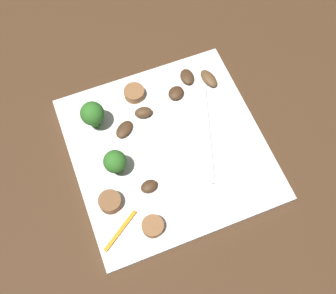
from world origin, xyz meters
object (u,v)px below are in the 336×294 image
pepper_strip_1 (120,231)px  mushroom_1 (124,129)px  mushroom_2 (187,77)px  mushroom_5 (176,93)px  sausage_slice_2 (134,93)px  mushroom_3 (209,78)px  mushroom_0 (143,112)px  plate (168,149)px  sausage_slice_0 (153,226)px  broccoli_floret_0 (115,162)px  sausage_slice_1 (110,202)px  mushroom_4 (149,186)px  broccoli_floret_1 (92,114)px  fork (211,157)px

pepper_strip_1 → mushroom_1: bearing=159.1°
mushroom_2 → mushroom_5: bearing=-51.7°
sausage_slice_2 → mushroom_3: (0.01, 0.11, -0.00)m
mushroom_0 → pepper_strip_1: 0.16m
plate → sausage_slice_0: sausage_slice_0 is taller
pepper_strip_1 → mushroom_0: bearing=150.2°
sausage_slice_0 → broccoli_floret_0: bearing=-169.4°
sausage_slice_1 → mushroom_0: size_ratio=1.17×
broccoli_floret_0 → pepper_strip_1: (0.08, -0.02, -0.02)m
sausage_slice_2 → mushroom_4: size_ratio=1.30×
mushroom_2 → mushroom_3: size_ratio=0.83×
mushroom_3 → pepper_strip_1: 0.24m
broccoli_floret_1 → sausage_slice_2: (-0.02, 0.06, -0.02)m
plate → fork: 0.06m
mushroom_1 → mushroom_3: size_ratio=0.89×
sausage_slice_2 → mushroom_1: size_ratio=0.99×
mushroom_2 → mushroom_3: 0.03m
broccoli_floret_0 → mushroom_3: 0.18m
sausage_slice_1 → pepper_strip_1: size_ratio=0.48×
broccoli_floret_0 → mushroom_4: bearing=38.3°
plate → pepper_strip_1: 0.12m
plate → mushroom_1: mushroom_1 is taller
plate → broccoli_floret_0: bearing=-85.1°
sausage_slice_2 → mushroom_4: 0.14m
sausage_slice_0 → plate: bearing=149.0°
sausage_slice_2 → broccoli_floret_1: bearing=-69.1°
mushroom_3 → mushroom_4: same height
mushroom_5 → fork: bearing=3.9°
mushroom_2 → mushroom_3: bearing=62.4°
sausage_slice_2 → mushroom_2: size_ratio=1.07×
mushroom_5 → pepper_strip_1: 0.20m
mushroom_2 → mushroom_3: mushroom_3 is taller
broccoli_floret_0 → mushroom_4: broccoli_floret_0 is taller
fork → sausage_slice_2: 0.14m
sausage_slice_1 → pepper_strip_1: sausage_slice_1 is taller
sausage_slice_2 → mushroom_3: size_ratio=0.89×
sausage_slice_2 → mushroom_5: size_ratio=1.22×
fork → sausage_slice_2: (-0.12, -0.06, 0.00)m
mushroom_4 → sausage_slice_0: bearing=-15.1°
sausage_slice_0 → pepper_strip_1: bearing=-104.7°
mushroom_0 → mushroom_5: 0.05m
mushroom_0 → broccoli_floret_0: bearing=-42.8°
mushroom_5 → mushroom_3: bearing=96.0°
mushroom_1 → sausage_slice_2: bearing=146.8°
sausage_slice_2 → mushroom_0: same height
mushroom_1 → mushroom_0: bearing=113.3°
fork → mushroom_4: 0.09m
broccoli_floret_0 → mushroom_4: size_ratio=1.92×
broccoli_floret_0 → mushroom_2: size_ratio=1.58×
fork → mushroom_3: 0.12m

